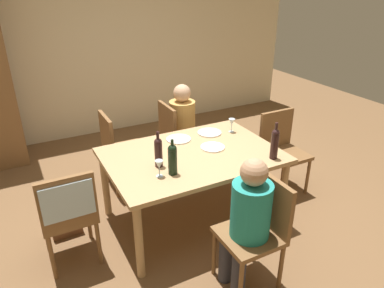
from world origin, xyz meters
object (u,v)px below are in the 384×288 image
object	(u,v)px
chair_left_end	(68,209)
wine_bottle_tall_green	(158,151)
chair_near	(259,225)
wine_glass_near_left	(159,165)
person_woman_host	(248,217)
dinner_plate_host	(179,139)
dinner_plate_guest_left	(213,147)
wine_bottle_short_olive	(173,158)
chair_far_right	(176,134)
wine_glass_centre	(232,123)
dinner_plate_guest_right	(209,133)
wine_bottle_dark_red	(275,143)
chair_far_left	(118,146)
chair_right_end	(281,146)
person_man_bearded	(184,123)
handbag	(66,225)
dining_table	(192,161)

from	to	relation	value
chair_left_end	wine_bottle_tall_green	distance (m)	0.87
chair_near	wine_glass_near_left	distance (m)	0.93
person_woman_host	dinner_plate_host	xyz separation A→B (m)	(0.05, 1.29, 0.11)
dinner_plate_host	dinner_plate_guest_left	size ratio (longest dim) A/B	1.07
chair_near	wine_bottle_tall_green	bearing A→B (deg)	28.16
wine_bottle_short_olive	wine_glass_near_left	size ratio (longest dim) A/B	2.13
chair_far_right	chair_left_end	xyz separation A→B (m)	(-1.47, -1.07, 0.06)
wine_glass_centre	dinner_plate_guest_right	bearing A→B (deg)	161.53
chair_near	wine_bottle_dark_red	size ratio (longest dim) A/B	2.61
wine_glass_near_left	dinner_plate_guest_right	world-z (taller)	wine_glass_near_left
wine_bottle_short_olive	wine_glass_centre	bearing A→B (deg)	29.16
wine_bottle_short_olive	wine_bottle_tall_green	bearing A→B (deg)	106.53
chair_far_left	dinner_plate_guest_left	xyz separation A→B (m)	(0.69, -0.93, 0.23)
chair_right_end	wine_bottle_tall_green	xyz separation A→B (m)	(-1.56, -0.17, 0.37)
chair_far_left	wine_bottle_dark_red	distance (m)	1.78
person_man_bearded	dinner_plate_host	world-z (taller)	person_man_bearded
handbag	dinner_plate_guest_right	bearing A→B (deg)	-0.32
wine_bottle_tall_green	wine_bottle_dark_red	world-z (taller)	wine_bottle_dark_red
chair_right_end	dining_table	bearing A→B (deg)	4.19
dinner_plate_guest_left	dining_table	bearing A→B (deg)	-175.87
dining_table	dinner_plate_host	bearing A→B (deg)	85.83
chair_near	wine_bottle_short_olive	bearing A→B (deg)	30.85
person_woman_host	wine_glass_near_left	world-z (taller)	person_woman_host
chair_near	wine_bottle_tall_green	xyz separation A→B (m)	(-0.46, 0.86, 0.37)
chair_near	person_man_bearded	bearing A→B (deg)	-9.12
person_man_bearded	wine_bottle_short_olive	size ratio (longest dim) A/B	3.60
chair_near	wine_bottle_short_olive	xyz separation A→B (m)	(-0.41, 0.68, 0.37)
chair_near	chair_right_end	xyz separation A→B (m)	(1.10, 1.03, 0.00)
dinner_plate_host	dinner_plate_guest_left	world-z (taller)	same
chair_far_right	person_man_bearded	world-z (taller)	person_man_bearded
chair_near	chair_left_end	world-z (taller)	same
chair_far_left	chair_right_end	world-z (taller)	same
person_woman_host	wine_bottle_dark_red	xyz separation A→B (m)	(0.65, 0.51, 0.26)
wine_glass_centre	dinner_plate_guest_left	bearing A→B (deg)	-147.06
chair_near	person_man_bearded	world-z (taller)	person_man_bearded
dining_table	handbag	bearing A→B (deg)	163.60
wine_glass_centre	chair_left_end	bearing A→B (deg)	-167.88
chair_right_end	wine_bottle_tall_green	world-z (taller)	wine_bottle_tall_green
chair_right_end	person_man_bearded	distance (m)	1.18
dinner_plate_guest_right	handbag	distance (m)	1.71
wine_bottle_dark_red	chair_far_left	bearing A→B (deg)	127.96
wine_bottle_dark_red	dinner_plate_guest_right	bearing A→B (deg)	106.60
chair_far_left	person_man_bearded	xyz separation A→B (m)	(0.84, 0.00, 0.13)
chair_near	dinner_plate_host	bearing A→B (deg)	2.76
chair_far_left	person_man_bearded	size ratio (longest dim) A/B	0.80
person_woman_host	wine_bottle_tall_green	bearing A→B (deg)	22.00
chair_right_end	person_woman_host	distance (m)	1.60
wine_glass_near_left	dinner_plate_guest_left	xyz separation A→B (m)	(0.68, 0.27, -0.10)
wine_glass_near_left	dinner_plate_host	world-z (taller)	wine_glass_near_left
handbag	wine_bottle_short_olive	bearing A→B (deg)	-35.09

